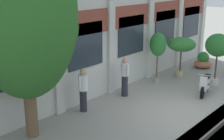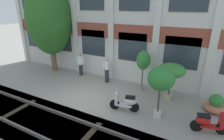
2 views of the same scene
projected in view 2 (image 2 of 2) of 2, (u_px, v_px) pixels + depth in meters
The scene contains 12 objects.
ground_plane at pixel (84, 98), 9.25m from camera, with size 80.00×80.00×0.00m, color gray.
apartment_facade at pixel (113, 19), 10.67m from camera, with size 17.02×0.64×7.62m.
rail_tracks at pixel (49, 127), 7.23m from camera, with size 24.66×2.80×0.43m.
broadleaf_tree at pixel (49, 20), 11.86m from camera, with size 3.18×3.03×6.27m.
potted_plant_wide_bowl at pixel (216, 105), 7.96m from camera, with size 0.99×0.99×0.86m.
potted_plant_low_pan at pixel (171, 71), 8.63m from camera, with size 1.36×1.36×1.93m.
potted_plant_tall_urn at pixel (161, 80), 7.07m from camera, with size 1.10×1.10×2.34m.
potted_plant_terracotta_small at pixel (143, 61), 9.52m from camera, with size 0.75×0.75×2.33m.
scooter_near_curb at pixel (208, 123), 6.61m from camera, with size 1.35×0.62×0.98m.
scooter_second_parked at pixel (126, 102), 7.99m from camera, with size 1.36×0.59×0.98m.
resident_by_doorway at pixel (107, 69), 10.86m from camera, with size 0.34×0.50×1.62m.
resident_watching_tracks at pixel (81, 63), 11.96m from camera, with size 0.52×0.34×1.61m.
Camera 2 is at (5.09, -6.53, 4.62)m, focal length 28.00 mm.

